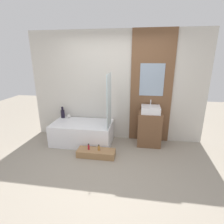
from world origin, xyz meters
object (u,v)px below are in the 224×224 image
object	(u,v)px
wooden_step_bench	(96,153)
bottle_soap_secondary	(99,148)
vase_round_light	(69,116)
bathtub	(83,133)
bottle_soap_primary	(89,147)
vase_tall_dark	(63,113)
sink	(151,110)

from	to	relation	value
wooden_step_bench	bottle_soap_secondary	xyz separation A→B (m)	(0.06, -0.00, 0.13)
vase_round_light	bottle_soap_secondary	bearing A→B (deg)	-41.66
bathtub	wooden_step_bench	size ratio (longest dim) A/B	1.78
bottle_soap_secondary	bathtub	bearing A→B (deg)	132.97
wooden_step_bench	vase_round_light	xyz separation A→B (m)	(-0.92, 0.87, 0.48)
bottle_soap_secondary	bottle_soap_primary	bearing A→B (deg)	180.00
bottle_soap_secondary	vase_round_light	bearing A→B (deg)	138.34
bathtub	wooden_step_bench	distance (m)	0.76
bathtub	vase_tall_dark	xyz separation A→B (m)	(-0.61, 0.30, 0.37)
vase_round_light	bottle_soap_primary	size ratio (longest dim) A/B	0.69
vase_tall_dark	sink	bearing A→B (deg)	-3.83
wooden_step_bench	bottle_soap_secondary	size ratio (longest dim) A/B	6.30
wooden_step_bench	vase_tall_dark	world-z (taller)	vase_tall_dark
bottle_soap_secondary	vase_tall_dark	bearing A→B (deg)	142.63
vase_round_light	bottle_soap_secondary	xyz separation A→B (m)	(0.98, -0.87, -0.35)
bathtub	vase_round_light	size ratio (longest dim) A/B	15.58
sink	vase_tall_dark	distance (m)	2.21
vase_round_light	bathtub	bearing A→B (deg)	-33.91
vase_round_light	bottle_soap_primary	distance (m)	1.21
sink	bottle_soap_primary	world-z (taller)	sink
vase_tall_dark	bottle_soap_secondary	world-z (taller)	vase_tall_dark
bathtub	vase_tall_dark	size ratio (longest dim) A/B	4.93
bathtub	wooden_step_bench	world-z (taller)	bathtub
sink	bottle_soap_secondary	size ratio (longest dim) A/B	3.32
vase_tall_dark	wooden_step_bench	bearing A→B (deg)	-38.87
bathtub	vase_tall_dark	bearing A→B (deg)	153.76
vase_round_light	wooden_step_bench	bearing A→B (deg)	-43.45
vase_tall_dark	bottle_soap_primary	world-z (taller)	vase_tall_dark
vase_tall_dark	bottle_soap_primary	size ratio (longest dim) A/B	2.18
wooden_step_bench	vase_tall_dark	size ratio (longest dim) A/B	2.78
bathtub	bottle_soap_secondary	bearing A→B (deg)	-47.03
bottle_soap_primary	bottle_soap_secondary	distance (m)	0.22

